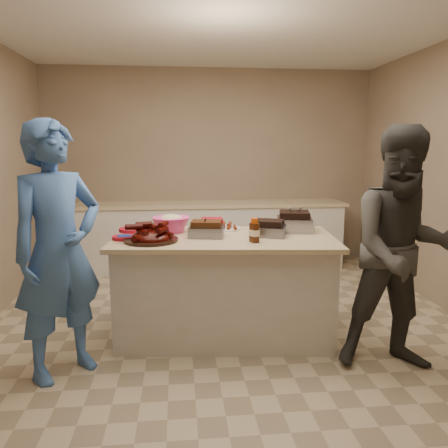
{
  "coord_description": "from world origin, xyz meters",
  "views": [
    {
      "loc": [
        -0.45,
        -3.64,
        1.64
      ],
      "look_at": [
        -0.06,
        0.06,
        0.99
      ],
      "focal_mm": 35.0,
      "sensor_mm": 36.0,
      "label": 1
    }
  ],
  "objects": [
    {
      "name": "room",
      "position": [
        0.0,
        0.0,
        0.0
      ],
      "size": [
        4.5,
        5.0,
        2.7
      ],
      "primitive_type": null,
      "color": "gray",
      "rests_on": "ground"
    },
    {
      "name": "back_counter",
      "position": [
        0.0,
        2.2,
        0.45
      ],
      "size": [
        3.6,
        0.64,
        0.9
      ],
      "primitive_type": null,
      "color": "silver",
      "rests_on": "ground"
    },
    {
      "name": "island",
      "position": [
        -0.06,
        0.01,
        0.0
      ],
      "size": [
        1.96,
        1.17,
        0.89
      ],
      "primitive_type": null,
      "rotation": [
        0.0,
        0.0,
        -0.1
      ],
      "color": "silver",
      "rests_on": "ground"
    },
    {
      "name": "rib_platter",
      "position": [
        -0.67,
        -0.12,
        0.89
      ],
      "size": [
        0.49,
        0.49,
        0.18
      ],
      "primitive_type": null,
      "rotation": [
        0.0,
        0.0,
        0.13
      ],
      "color": "#430703",
      "rests_on": "island"
    },
    {
      "name": "pulled_pork_tray",
      "position": [
        -0.21,
        0.01,
        0.89
      ],
      "size": [
        0.33,
        0.27,
        0.09
      ],
      "primitive_type": "cube",
      "rotation": [
        0.0,
        0.0,
        -0.17
      ],
      "color": "#47230F",
      "rests_on": "island"
    },
    {
      "name": "brisket_tray",
      "position": [
        0.32,
        -0.0,
        0.89
      ],
      "size": [
        0.35,
        0.32,
        0.09
      ],
      "primitive_type": "cube",
      "rotation": [
        0.0,
        0.0,
        -0.35
      ],
      "color": "black",
      "rests_on": "island"
    },
    {
      "name": "roasting_pan",
      "position": [
        0.6,
        0.19,
        0.89
      ],
      "size": [
        0.37,
        0.37,
        0.12
      ],
      "primitive_type": "cube",
      "rotation": [
        0.0,
        0.0,
        -0.2
      ],
      "color": "gray",
      "rests_on": "island"
    },
    {
      "name": "coleslaw_bowl",
      "position": [
        -0.52,
        0.26,
        0.89
      ],
      "size": [
        0.37,
        0.37,
        0.23
      ],
      "primitive_type": null,
      "rotation": [
        0.0,
        0.0,
        -0.1
      ],
      "color": "#F3429E",
      "rests_on": "island"
    },
    {
      "name": "sausage_plate",
      "position": [
        -0.03,
        0.35,
        0.89
      ],
      "size": [
        0.35,
        0.35,
        0.05
      ],
      "primitive_type": "cylinder",
      "rotation": [
        0.0,
        0.0,
        -0.13
      ],
      "color": "silver",
      "rests_on": "island"
    },
    {
      "name": "mac_cheese_dish",
      "position": [
        0.65,
        0.29,
        0.89
      ],
      "size": [
        0.3,
        0.24,
        0.07
      ],
      "primitive_type": "cube",
      "rotation": [
        0.0,
        0.0,
        0.13
      ],
      "color": "#FDB210",
      "rests_on": "island"
    },
    {
      "name": "bbq_bottle_a",
      "position": [
        0.16,
        -0.25,
        0.89
      ],
      "size": [
        0.07,
        0.07,
        0.2
      ],
      "primitive_type": "cylinder",
      "rotation": [
        0.0,
        0.0,
        -0.1
      ],
      "color": "#3A1A0A",
      "rests_on": "island"
    },
    {
      "name": "bbq_bottle_b",
      "position": [
        0.15,
        -0.22,
        0.89
      ],
      "size": [
        0.07,
        0.07,
        0.19
      ],
      "primitive_type": "cylinder",
      "rotation": [
        0.0,
        0.0,
        -0.1
      ],
      "color": "#3A1A0A",
      "rests_on": "island"
    },
    {
      "name": "mustard_bottle",
      "position": [
        -0.2,
        0.14,
        0.89
      ],
      "size": [
        0.04,
        0.04,
        0.11
      ],
      "primitive_type": "cylinder",
      "rotation": [
        0.0,
        0.0,
        -0.1
      ],
      "color": "yellow",
      "rests_on": "island"
    },
    {
      "name": "sauce_bowl",
      "position": [
        -0.14,
        0.13,
        0.89
      ],
      "size": [
        0.14,
        0.06,
        0.14
      ],
      "primitive_type": "imported",
      "rotation": [
        0.0,
        0.0,
        -0.1
      ],
      "color": "silver",
      "rests_on": "island"
    },
    {
      "name": "plate_stack_large",
      "position": [
        -0.87,
        0.33,
        0.89
      ],
      "size": [
        0.27,
        0.27,
        0.03
      ],
      "primitive_type": "cylinder",
      "rotation": [
        0.0,
        0.0,
        -0.1
      ],
      "color": "maroon",
      "rests_on": "island"
    },
    {
      "name": "plate_stack_small",
      "position": [
        -0.9,
        -0.01,
        0.89
      ],
      "size": [
        0.22,
        0.22,
        0.03
      ],
      "primitive_type": "cylinder",
      "rotation": [
        0.0,
        0.0,
        -0.1
      ],
      "color": "maroon",
      "rests_on": "island"
    },
    {
      "name": "plastic_cup",
      "position": [
        -0.64,
        0.46,
        0.89
      ],
      "size": [
        0.12,
        0.12,
        0.11
      ],
      "primitive_type": "imported",
      "rotation": [
        0.0,
        0.0,
        -0.1
      ],
      "color": "#983809",
      "rests_on": "island"
    },
    {
      "name": "basket_stack",
      "position": [
        -0.13,
        0.41,
        0.89
      ],
      "size": [
        0.19,
        0.15,
        0.1
      ],
      "primitive_type": "cube",
      "rotation": [
        0.0,
        0.0,
        0.02
      ],
      "color": "maroon",
      "rests_on": "island"
    },
    {
      "name": "guest_blue",
      "position": [
        -1.29,
        -0.54,
        0.0
      ],
      "size": [
        1.75,
        1.8,
        0.44
      ],
      "primitive_type": "imported",
      "rotation": [
        0.0,
        0.0,
        0.76
      ],
      "color": "#406BB2",
      "rests_on": "ground"
    },
    {
      "name": "guest_gray",
      "position": [
        1.18,
        -0.7,
        0.0
      ],
      "size": [
        1.1,
        1.9,
        0.68
      ],
      "primitive_type": "imported",
      "rotation": [
        0.0,
        0.0,
        -0.13
      ],
      "color": "#45443F",
      "rests_on": "ground"
    }
  ]
}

